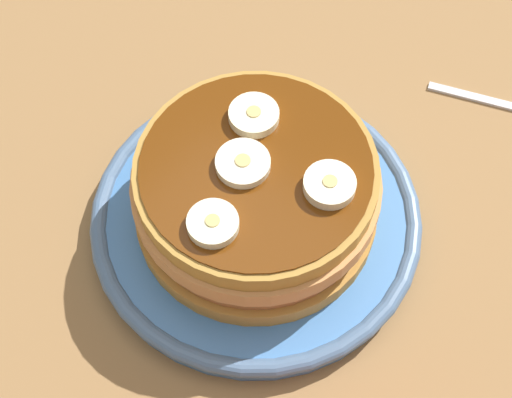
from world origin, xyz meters
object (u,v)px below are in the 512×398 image
object	(u,v)px
pancake_stack	(258,192)
banana_slice_0	(243,164)
banana_slice_1	(213,224)
banana_slice_2	(329,185)
plate	(256,219)
banana_slice_3	(254,116)

from	to	relation	value
pancake_stack	banana_slice_0	distance (cm)	3.57
banana_slice_1	banana_slice_2	world-z (taller)	same
banana_slice_0	banana_slice_2	world-z (taller)	banana_slice_2
banana_slice_2	plate	bearing A→B (deg)	-160.86
banana_slice_0	banana_slice_2	bearing A→B (deg)	21.72
banana_slice_1	banana_slice_3	size ratio (longest dim) A/B	0.95
banana_slice_1	banana_slice_3	world-z (taller)	same
plate	banana_slice_2	size ratio (longest dim) A/B	7.09
banana_slice_2	banana_slice_0	bearing A→B (deg)	-158.28
plate	banana_slice_2	world-z (taller)	banana_slice_2
plate	banana_slice_2	bearing A→B (deg)	19.14
pancake_stack	banana_slice_2	xyz separation A→B (cm)	(4.53, 1.49, 3.53)
banana_slice_3	banana_slice_2	bearing A→B (deg)	-10.15
pancake_stack	banana_slice_3	xyz separation A→B (cm)	(-2.52, 2.75, 3.49)
banana_slice_1	banana_slice_3	xyz separation A→B (cm)	(-3.13, 7.88, 0.01)
plate	banana_slice_3	xyz separation A→B (cm)	(-2.46, 2.85, 7.23)
plate	banana_slice_1	size ratio (longest dim) A/B	7.33
banana_slice_1	banana_slice_2	distance (cm)	7.69
banana_slice_0	banana_slice_1	distance (cm)	4.72
banana_slice_3	banana_slice_1	bearing A→B (deg)	-68.32
banana_slice_0	banana_slice_3	xyz separation A→B (cm)	(-1.80, 3.35, 0.05)
plate	banana_slice_2	distance (cm)	8.74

